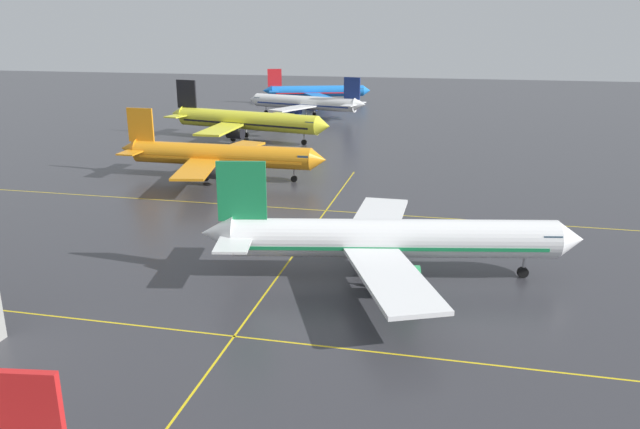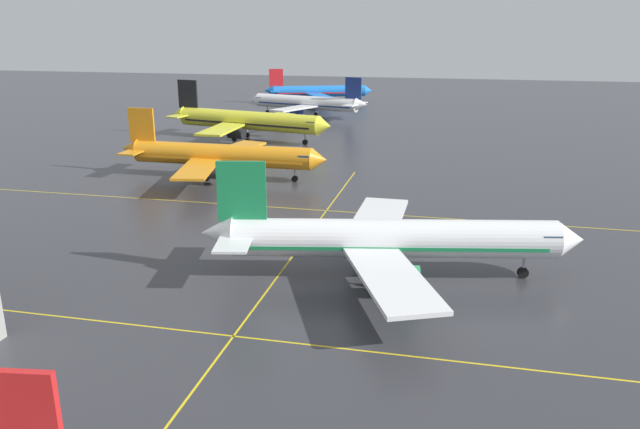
{
  "view_description": "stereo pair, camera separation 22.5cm",
  "coord_description": "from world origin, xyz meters",
  "px_view_note": "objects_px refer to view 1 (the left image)",
  "views": [
    {
      "loc": [
        17.13,
        -8.29,
        25.23
      ],
      "look_at": [
        3.24,
        54.32,
        5.26
      ],
      "focal_mm": 34.43,
      "sensor_mm": 36.0,
      "label": 1
    },
    {
      "loc": [
        17.35,
        -8.24,
        25.23
      ],
      "look_at": [
        3.24,
        54.32,
        5.26
      ],
      "focal_mm": 34.43,
      "sensor_mm": 36.0,
      "label": 2
    }
  ],
  "objects_px": {
    "airliner_distant_taxiway": "(316,91)",
    "airliner_second_row": "(389,239)",
    "airliner_far_right_stand": "(306,103)",
    "airliner_far_left_stand": "(245,121)",
    "airliner_third_row": "(219,155)"
  },
  "relations": [
    {
      "from": "airliner_third_row",
      "to": "airliner_far_right_stand",
      "type": "bearing_deg",
      "value": 92.16
    },
    {
      "from": "airliner_second_row",
      "to": "airliner_third_row",
      "type": "bearing_deg",
      "value": 131.97
    },
    {
      "from": "airliner_far_left_stand",
      "to": "airliner_second_row",
      "type": "bearing_deg",
      "value": -60.62
    },
    {
      "from": "airliner_distant_taxiway",
      "to": "airliner_second_row",
      "type": "bearing_deg",
      "value": -74.26
    },
    {
      "from": "airliner_second_row",
      "to": "airliner_far_right_stand",
      "type": "relative_size",
      "value": 1.07
    },
    {
      "from": "airliner_far_left_stand",
      "to": "airliner_distant_taxiway",
      "type": "height_order",
      "value": "airliner_far_left_stand"
    },
    {
      "from": "airliner_far_left_stand",
      "to": "airliner_distant_taxiway",
      "type": "distance_m",
      "value": 70.01
    },
    {
      "from": "airliner_second_row",
      "to": "airliner_distant_taxiway",
      "type": "height_order",
      "value": "airliner_second_row"
    },
    {
      "from": "airliner_second_row",
      "to": "airliner_far_right_stand",
      "type": "distance_m",
      "value": 115.79
    },
    {
      "from": "airliner_far_left_stand",
      "to": "airliner_far_right_stand",
      "type": "relative_size",
      "value": 1.12
    },
    {
      "from": "airliner_third_row",
      "to": "airliner_distant_taxiway",
      "type": "relative_size",
      "value": 1.05
    },
    {
      "from": "airliner_far_left_stand",
      "to": "airliner_distant_taxiway",
      "type": "bearing_deg",
      "value": 89.59
    },
    {
      "from": "airliner_second_row",
      "to": "airliner_distant_taxiway",
      "type": "distance_m",
      "value": 147.44
    },
    {
      "from": "airliner_second_row",
      "to": "airliner_far_right_stand",
      "type": "height_order",
      "value": "airliner_second_row"
    },
    {
      "from": "airliner_far_right_stand",
      "to": "airliner_far_left_stand",
      "type": "bearing_deg",
      "value": -97.02
    }
  ]
}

